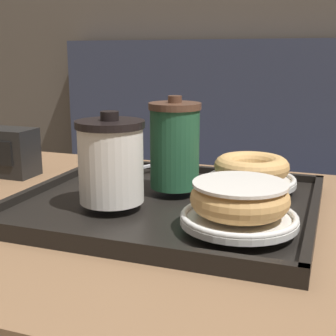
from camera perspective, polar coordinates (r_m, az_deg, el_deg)
booth_bench at (r=1.62m, az=14.64°, el=-9.91°), size 1.75×0.44×1.00m
cafe_table at (r=0.75m, az=0.51°, el=-16.64°), size 1.02×0.65×0.72m
serving_tray at (r=0.71m, az=-0.00°, el=-4.43°), size 0.44×0.39×0.02m
coffee_cup_front at (r=0.66m, az=-6.98°, el=0.87°), size 0.10×0.10×0.13m
coffee_cup_rear at (r=0.73m, az=0.83°, el=2.81°), size 0.08×0.08×0.14m
plate_with_chocolate_donut at (r=0.59m, az=8.64°, el=-6.06°), size 0.15×0.15×0.01m
donut_chocolate_glazed at (r=0.58m, az=8.74°, el=-3.58°), size 0.12×0.12×0.04m
plate_with_plain_donut at (r=0.77m, az=10.07°, el=-1.49°), size 0.14×0.14×0.01m
donut_plain at (r=0.76m, az=10.14°, el=0.19°), size 0.12×0.12×0.03m
spoon at (r=0.88m, az=-1.86°, el=0.52°), size 0.08×0.15×0.01m
napkin_dispenser at (r=0.95m, az=-18.65°, el=1.83°), size 0.09×0.07×0.09m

